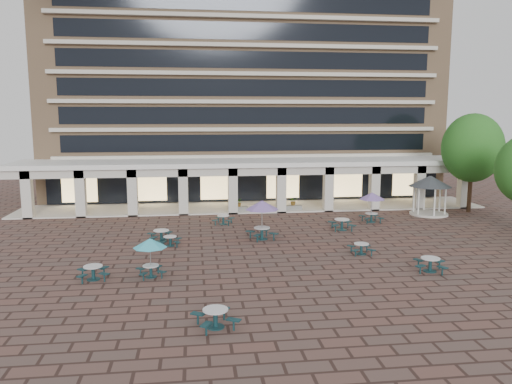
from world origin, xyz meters
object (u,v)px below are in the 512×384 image
Objects in this scene: picnic_table_0 at (93,271)px; planter_left at (239,207)px; gazebo at (430,186)px; picnic_table_2 at (430,263)px; picnic_table_1 at (215,316)px; planter_right at (293,205)px.

planter_left reaches higher than picnic_table_0.
gazebo reaches higher than planter_left.
planter_left is at bearing 136.01° from picnic_table_2.
picnic_table_1 is (6.01, -6.68, 0.02)m from picnic_table_0.
picnic_table_2 is 16.72m from gazebo.
planter_right is at bearing 40.05° from picnic_table_0.
picnic_table_0 is at bearing -162.66° from picnic_table_2.
gazebo is at bearing -11.12° from planter_left.
planter_left is at bearing 168.88° from gazebo.
gazebo is 2.38× the size of planter_right.
planter_right is (7.97, 23.90, 0.06)m from picnic_table_1.
picnic_table_1 is 0.98× the size of picnic_table_2.
gazebo is at bearing 18.35° from picnic_table_0.
planter_left reaches higher than picnic_table_1.
gazebo is (25.14, 14.07, 2.07)m from picnic_table_0.
planter_left reaches higher than picnic_table_2.
picnic_table_0 is 19.49m from planter_left.
gazebo is 11.77m from planter_right.
picnic_table_1 is at bearing -132.67° from gazebo.
picnic_table_2 is at bearing 10.04° from picnic_table_1.
picnic_table_2 is 20.10m from planter_left.
picnic_table_1 is 25.19m from planter_right.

